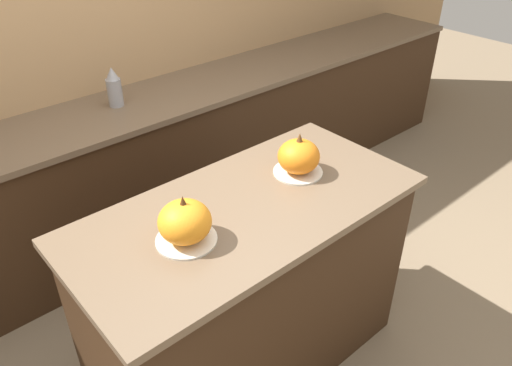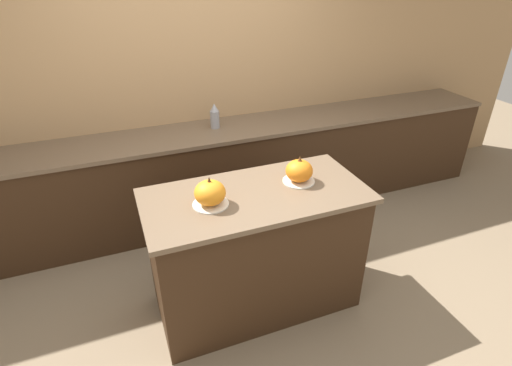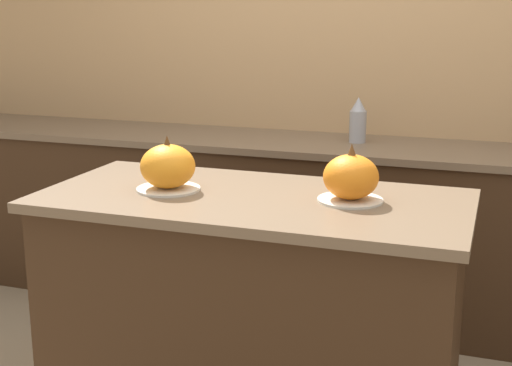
% 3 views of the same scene
% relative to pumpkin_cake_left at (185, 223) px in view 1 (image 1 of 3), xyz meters
% --- Properties ---
extents(ground_plane, '(12.00, 12.00, 0.00)m').
position_rel_pumpkin_cake_left_xyz_m(ground_plane, '(0.31, 0.02, -1.03)').
color(ground_plane, '#847056').
extents(wall_back, '(8.00, 0.06, 2.50)m').
position_rel_pumpkin_cake_left_xyz_m(wall_back, '(0.31, 1.60, 0.22)').
color(wall_back, tan).
rests_on(wall_back, ground_plane).
extents(kitchen_island, '(1.47, 0.71, 0.95)m').
position_rel_pumpkin_cake_left_xyz_m(kitchen_island, '(0.31, 0.02, -0.55)').
color(kitchen_island, '#382314').
rests_on(kitchen_island, ground_plane).
extents(back_counter, '(6.00, 0.60, 0.92)m').
position_rel_pumpkin_cake_left_xyz_m(back_counter, '(0.31, 1.27, -0.57)').
color(back_counter, '#382314').
rests_on(back_counter, ground_plane).
extents(pumpkin_cake_left, '(0.23, 0.23, 0.20)m').
position_rel_pumpkin_cake_left_xyz_m(pumpkin_cake_left, '(0.00, 0.00, 0.00)').
color(pumpkin_cake_left, silver).
rests_on(pumpkin_cake_left, kitchen_island).
extents(pumpkin_cake_right, '(0.22, 0.22, 0.20)m').
position_rel_pumpkin_cake_left_xyz_m(pumpkin_cake_right, '(0.64, 0.07, -0.00)').
color(pumpkin_cake_right, silver).
rests_on(pumpkin_cake_right, kitchen_island).
extents(bottle_tall, '(0.09, 0.09, 0.23)m').
position_rel_pumpkin_cake_left_xyz_m(bottle_tall, '(0.41, 1.32, -0.01)').
color(bottle_tall, '#99999E').
rests_on(bottle_tall, back_counter).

